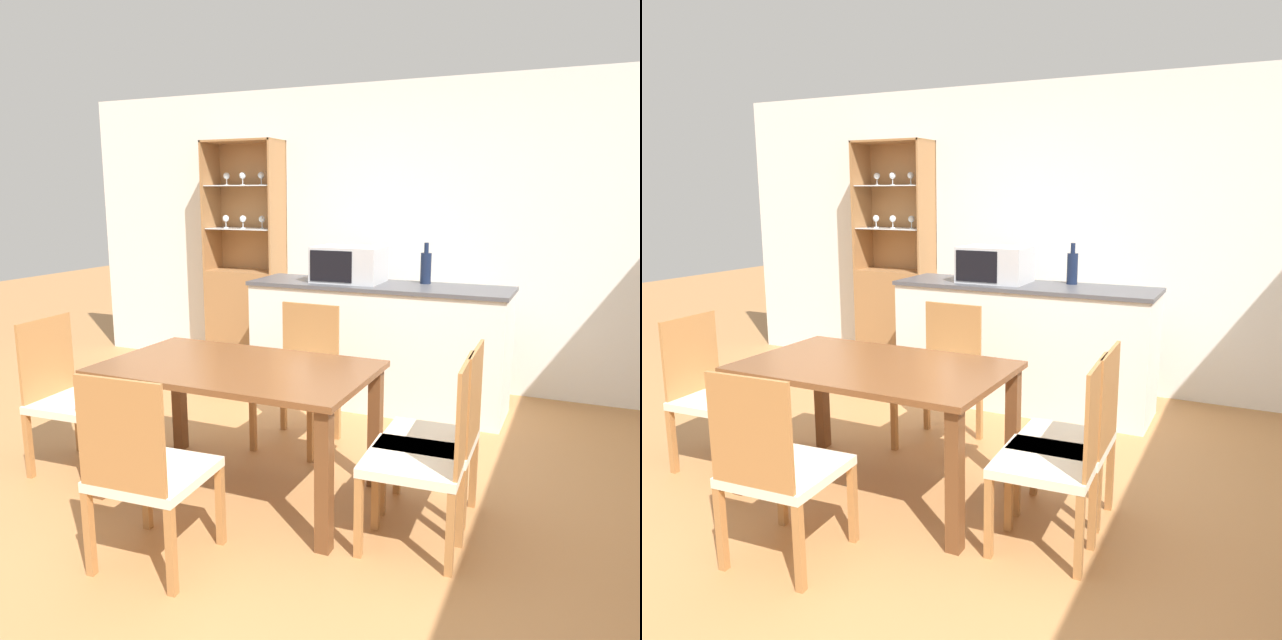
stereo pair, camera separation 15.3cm
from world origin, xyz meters
TOP-DOWN VIEW (x-y plane):
  - ground_plane at (0.00, 0.00)m, footprint 18.00×18.00m
  - wall_back at (0.00, 2.63)m, footprint 6.80×0.06m
  - kitchen_counter at (-0.17, 1.93)m, footprint 2.00×0.57m
  - display_cabinet at (-1.63, 2.44)m, footprint 0.71×0.33m
  - dining_table at (-0.40, 0.22)m, footprint 1.45×0.85m
  - dining_chair_side_right_far at (0.68, 0.35)m, footprint 0.47×0.47m
  - dining_chair_side_right_near at (0.68, 0.10)m, footprint 0.48×0.48m
  - dining_chair_head_near at (-0.39, -0.55)m, footprint 0.48×0.48m
  - dining_chair_side_left_near at (-1.47, 0.09)m, footprint 0.48×0.48m
  - dining_chair_head_far at (-0.40, 0.99)m, footprint 0.47×0.47m
  - microwave at (-0.42, 1.95)m, footprint 0.53×0.38m
  - wine_bottle at (0.15, 2.10)m, footprint 0.08×0.08m

SIDE VIEW (x-z plane):
  - ground_plane at x=0.00m, z-range 0.00..0.00m
  - dining_chair_side_right_far at x=0.68m, z-range -0.01..0.91m
  - dining_chair_side_right_near at x=0.68m, z-range -0.01..0.91m
  - dining_chair_head_near at x=-0.39m, z-range -0.01..0.91m
  - dining_chair_side_left_near at x=-1.47m, z-range -0.01..0.91m
  - dining_chair_head_far at x=-0.40m, z-range -0.01..0.91m
  - kitchen_counter at x=-0.17m, z-range 0.00..0.96m
  - dining_table at x=-0.40m, z-range 0.26..0.99m
  - display_cabinet at x=-1.63m, z-range -0.42..1.69m
  - wine_bottle at x=0.15m, z-range 0.93..1.24m
  - microwave at x=-0.42m, z-range 0.96..1.24m
  - wall_back at x=0.00m, z-range 0.00..2.55m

